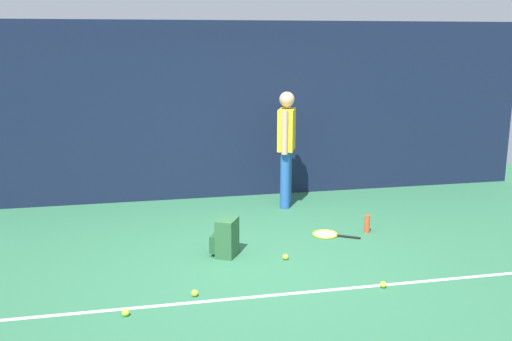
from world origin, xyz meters
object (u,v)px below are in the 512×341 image
tennis_player (286,142)px  backpack (226,238)px  tennis_racket (327,234)px  tennis_ball_far_left (383,285)px  tennis_ball_by_fence (285,257)px  tennis_ball_mid_court (195,293)px  water_bottle (367,224)px  tennis_ball_near_player (126,313)px

tennis_player → backpack: size_ratio=3.86×
tennis_racket → tennis_ball_far_left: 1.62m
tennis_player → backpack: (-1.19, -1.81, -0.76)m
tennis_ball_by_fence → tennis_ball_mid_court: 1.33m
backpack → tennis_racket: bearing=134.8°
tennis_racket → backpack: bearing=48.8°
tennis_player → water_bottle: tennis_player is taller
tennis_racket → water_bottle: 0.54m
tennis_ball_by_fence → water_bottle: bearing=28.4°
water_bottle → tennis_ball_far_left: bearing=-107.0°
tennis_racket → backpack: (-1.37, -0.42, 0.20)m
tennis_racket → tennis_ball_far_left: tennis_ball_far_left is taller
tennis_ball_near_player → tennis_ball_by_fence: bearing=30.1°
tennis_ball_by_fence → tennis_ball_far_left: (0.77, -0.93, 0.00)m
tennis_ball_mid_court → tennis_ball_far_left: (1.87, -0.19, 0.00)m
tennis_player → tennis_ball_near_player: bearing=165.1°
tennis_racket → tennis_ball_by_fence: (-0.73, -0.69, 0.02)m
tennis_racket → tennis_ball_near_player: 3.01m
tennis_ball_by_fence → tennis_ball_mid_court: (-1.10, -0.74, 0.00)m
tennis_ball_far_left → backpack: bearing=139.6°
tennis_ball_by_fence → water_bottle: 1.44m
tennis_player → tennis_ball_far_left: 3.16m
tennis_ball_near_player → tennis_ball_mid_court: 0.71m
tennis_racket → tennis_player: bearing=-50.8°
tennis_player → tennis_racket: tennis_player is taller
water_bottle → tennis_player: bearing=117.1°
backpack → tennis_ball_far_left: backpack is taller
backpack → tennis_ball_far_left: bearing=77.4°
backpack → tennis_ball_by_fence: bearing=94.9°
tennis_ball_by_fence → backpack: bearing=157.1°
tennis_player → tennis_racket: 1.70m
backpack → water_bottle: size_ratio=1.90×
tennis_racket → tennis_ball_by_fence: bearing=75.1°
tennis_player → tennis_ball_mid_court: tennis_player is taller
tennis_ball_mid_court → water_bottle: bearing=31.0°
backpack → tennis_ball_mid_court: (-0.47, -1.01, -0.18)m
tennis_ball_mid_court → tennis_ball_far_left: size_ratio=1.00×
tennis_ball_near_player → tennis_player: bearing=53.3°
tennis_racket → tennis_ball_near_player: (-2.49, -1.70, 0.02)m
tennis_ball_mid_court → water_bottle: water_bottle is taller
backpack → water_bottle: 1.95m
tennis_racket → tennis_ball_far_left: size_ratio=9.30×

